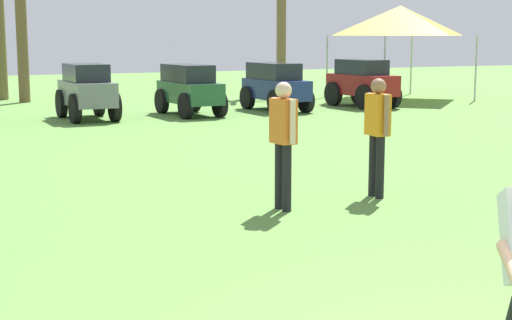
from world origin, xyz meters
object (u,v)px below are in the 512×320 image
parked_car_slot_d (87,90)px  parked_car_slot_e (189,88)px  parked_car_slot_g (362,82)px  teammate_deep (377,126)px  parked_car_slot_f (275,85)px  teammate_near_sideline (283,133)px  event_tent (400,21)px

parked_car_slot_d → parked_car_slot_e: size_ratio=0.97×
parked_car_slot_d → parked_car_slot_g: bearing=0.4°
teammate_deep → parked_car_slot_f: (4.06, 11.33, -0.22)m
parked_car_slot_e → parked_car_slot_g: size_ratio=1.01×
parked_car_slot_e → parked_car_slot_g: bearing=1.0°
teammate_near_sideline → parked_car_slot_d: (0.17, 11.39, -0.20)m
teammate_near_sideline → parked_car_slot_d: teammate_near_sideline is taller
parked_car_slot_d → parked_car_slot_e: (2.72, -0.04, -0.02)m
parked_car_slot_g → event_tent: (2.69, 1.99, 1.84)m
teammate_deep → teammate_near_sideline: bearing=-173.0°
teammate_near_sideline → parked_car_slot_e: 11.72m
parked_car_slot_d → parked_car_slot_f: parked_car_slot_d is taller
parked_car_slot_e → parked_car_slot_f: size_ratio=1.00×
parked_car_slot_f → event_tent: event_tent is taller
parked_car_slot_e → parked_car_slot_g: 5.46m
parked_car_slot_d → parked_car_slot_f: bearing=1.2°
teammate_deep → parked_car_slot_g: bearing=58.5°
parked_car_slot_e → event_tent: event_tent is taller
teammate_near_sideline → event_tent: size_ratio=0.42×
teammate_near_sideline → parked_car_slot_d: size_ratio=0.66×
teammate_deep → parked_car_slot_g: (6.90, 11.28, -0.20)m
parked_car_slot_f → event_tent: 6.14m
teammate_near_sideline → event_tent: bearing=50.6°
teammate_near_sideline → parked_car_slot_f: (5.52, 11.51, -0.22)m
teammate_deep → parked_car_slot_f: 12.04m
parked_car_slot_d → parked_car_slot_g: same height
teammate_deep → parked_car_slot_e: size_ratio=0.64×
teammate_deep → parked_car_slot_d: 11.29m
parked_car_slot_f → parked_car_slot_e: bearing=-176.7°
event_tent → parked_car_slot_e: bearing=-165.7°
teammate_deep → parked_car_slot_e: (1.43, 11.18, -0.22)m
parked_car_slot_f → teammate_near_sideline: bearing=-115.6°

